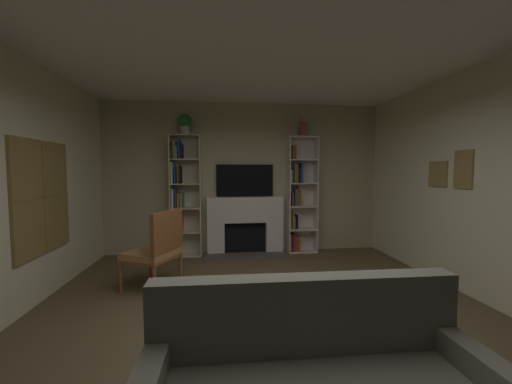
# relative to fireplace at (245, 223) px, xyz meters

# --- Properties ---
(ground_plane) EXTENTS (7.52, 7.52, 0.00)m
(ground_plane) POSITION_rel_fireplace_xyz_m (0.00, -3.01, -0.57)
(ground_plane) COLOR brown
(wall_back_accent) EXTENTS (5.39, 0.06, 2.87)m
(wall_back_accent) POSITION_rel_fireplace_xyz_m (0.00, 0.15, 0.86)
(wall_back_accent) COLOR tan
(wall_back_accent) RESTS_ON ground_plane
(ceiling) EXTENTS (5.39, 6.38, 0.06)m
(ceiling) POSITION_rel_fireplace_xyz_m (0.00, -3.01, 2.32)
(ceiling) COLOR white
(ceiling) RESTS_ON wall_back_accent
(fireplace) EXTENTS (1.54, 0.53, 1.08)m
(fireplace) POSITION_rel_fireplace_xyz_m (0.00, 0.00, 0.00)
(fireplace) COLOR white
(fireplace) RESTS_ON ground_plane
(tv) EXTENTS (1.09, 0.06, 0.62)m
(tv) POSITION_rel_fireplace_xyz_m (0.00, 0.09, 0.82)
(tv) COLOR black
(tv) RESTS_ON fireplace
(bookshelf_left) EXTENTS (0.56, 0.34, 2.23)m
(bookshelf_left) POSITION_rel_fireplace_xyz_m (-1.17, -0.01, 0.56)
(bookshelf_left) COLOR beige
(bookshelf_left) RESTS_ON ground_plane
(bookshelf_right) EXTENTS (0.56, 0.32, 2.23)m
(bookshelf_right) POSITION_rel_fireplace_xyz_m (1.04, -0.00, 0.49)
(bookshelf_right) COLOR silver
(bookshelf_right) RESTS_ON ground_plane
(potted_plant) EXTENTS (0.25, 0.25, 0.38)m
(potted_plant) POSITION_rel_fireplace_xyz_m (-1.10, -0.03, 1.87)
(potted_plant) COLOR beige
(potted_plant) RESTS_ON bookshelf_left
(vase_with_flowers) EXTENTS (0.15, 0.15, 0.47)m
(vase_with_flowers) POSITION_rel_fireplace_xyz_m (1.10, -0.03, 1.80)
(vase_with_flowers) COLOR #964346
(vase_with_flowers) RESTS_ON bookshelf_right
(armchair) EXTENTS (0.79, 0.82, 1.05)m
(armchair) POSITION_rel_fireplace_xyz_m (-1.33, -1.66, -0.03)
(armchair) COLOR brown
(armchair) RESTS_ON ground_plane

